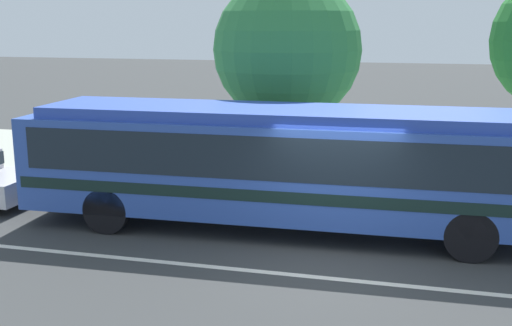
# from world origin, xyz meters

# --- Properties ---
(ground_plane) EXTENTS (120.00, 120.00, 0.00)m
(ground_plane) POSITION_xyz_m (0.00, 0.00, 0.00)
(ground_plane) COLOR #353738
(sidewalk_slab) EXTENTS (60.00, 8.00, 0.12)m
(sidewalk_slab) POSITION_xyz_m (0.00, 7.04, 0.06)
(sidewalk_slab) COLOR #9A9F93
(sidewalk_slab) RESTS_ON ground_plane
(lane_stripe_center) EXTENTS (56.00, 0.16, 0.01)m
(lane_stripe_center) POSITION_xyz_m (0.00, -0.80, 0.00)
(lane_stripe_center) COLOR silver
(lane_stripe_center) RESTS_ON ground_plane
(transit_bus) EXTENTS (11.35, 2.77, 2.67)m
(transit_bus) POSITION_xyz_m (-1.30, 1.69, 1.56)
(transit_bus) COLOR #2E4FA7
(transit_bus) RESTS_ON ground_plane
(pedestrian_waiting_near_sign) EXTENTS (0.35, 0.35, 1.71)m
(pedestrian_waiting_near_sign) POSITION_xyz_m (-0.16, 4.69, 1.13)
(pedestrian_waiting_near_sign) COLOR #383E31
(pedestrian_waiting_near_sign) RESTS_ON sidewalk_slab
(pedestrian_walking_along_curb) EXTENTS (0.48, 0.48, 1.70)m
(pedestrian_walking_along_curb) POSITION_xyz_m (-4.58, 4.62, 1.11)
(pedestrian_walking_along_curb) COLOR #7A6951
(pedestrian_walking_along_curb) RESTS_ON sidewalk_slab
(pedestrian_standing_by_tree) EXTENTS (0.37, 0.37, 1.77)m
(pedestrian_standing_by_tree) POSITION_xyz_m (-4.74, 4.35, 1.16)
(pedestrian_standing_by_tree) COLOR #253850
(pedestrian_standing_by_tree) RESTS_ON sidewalk_slab
(street_tree_near_stop) EXTENTS (3.96, 3.96, 5.58)m
(street_tree_near_stop) POSITION_xyz_m (-2.01, 5.50, 3.72)
(street_tree_near_stop) COLOR brown
(street_tree_near_stop) RESTS_ON sidewalk_slab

